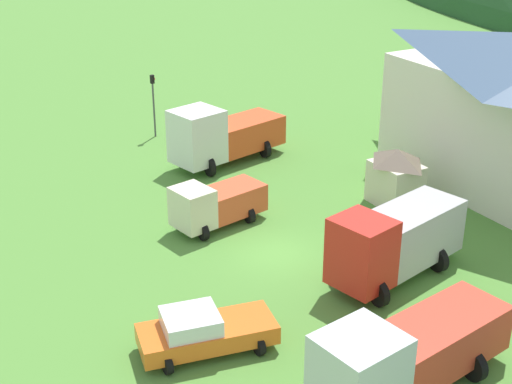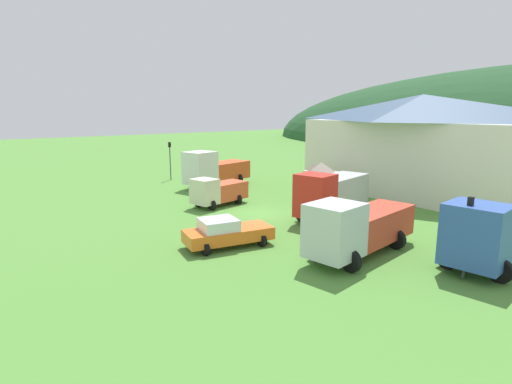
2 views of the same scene
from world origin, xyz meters
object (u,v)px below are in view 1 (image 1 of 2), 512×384
Objects in this scene: heavy_rig_white at (220,135)px; crane_truck_red at (394,240)px; traffic_cone_near_pickup at (356,293)px; service_pickup_orange at (204,331)px; light_truck_cream at (215,204)px; tow_truck_silver at (404,355)px; play_shed_cream at (396,176)px; traffic_light_west at (153,99)px.

heavy_rig_white is 1.08× the size of crane_truck_red.
service_pickup_orange is at bearing -86.81° from traffic_cone_near_pickup.
light_truck_cream is at bearing 47.70° from heavy_rig_white.
heavy_rig_white reaches higher than tow_truck_silver.
light_truck_cream is at bearing -103.97° from play_shed_cream.
traffic_light_west reaches higher than service_pickup_orange.
play_shed_cream is 15.72m from service_pickup_orange.
heavy_rig_white is 0.96× the size of tow_truck_silver.
heavy_rig_white reaches higher than traffic_cone_near_pickup.
crane_truck_red reaches higher than play_shed_cream.
play_shed_cream is at bearing -137.18° from tow_truck_silver.
play_shed_cream is at bearing 105.17° from heavy_rig_white.
play_shed_cream is 0.59× the size of service_pickup_orange.
tow_truck_silver is at bearing -5.59° from traffic_light_west.
light_truck_cream is 1.21× the size of traffic_light_west.
traffic_light_west is (-6.43, -1.58, 0.75)m from heavy_rig_white.
heavy_rig_white is at bearing 173.57° from traffic_cone_near_pickup.
service_pickup_orange is (-5.43, -4.65, -0.78)m from tow_truck_silver.
play_shed_cream is 6.24× the size of traffic_cone_near_pickup.
tow_truck_silver reaches higher than play_shed_cream.
light_truck_cream is at bearing -99.57° from tow_truck_silver.
crane_truck_red is at bearing 4.80° from traffic_light_west.
heavy_rig_white is 6.66m from traffic_light_west.
tow_truck_silver is 16.23× the size of traffic_cone_near_pickup.
traffic_cone_near_pickup is at bearing -165.97° from service_pickup_orange.
heavy_rig_white reaches higher than service_pickup_orange.
play_shed_cream is 0.74× the size of traffic_light_west.
traffic_light_west is at bearing -89.50° from heavy_rig_white.
heavy_rig_white is at bearing -108.06° from service_pickup_orange.
light_truck_cream is 10.20× the size of traffic_cone_near_pickup.
play_shed_cream reaches higher than light_truck_cream.
service_pickup_orange is 23.94m from traffic_light_west.
light_truck_cream is 0.71× the size of crane_truck_red.
traffic_cone_near_pickup is at bearing 70.25° from heavy_rig_white.
light_truck_cream is 0.63× the size of tow_truck_silver.
crane_truck_red is at bearing -135.42° from tow_truck_silver.
traffic_light_west is 8.40× the size of traffic_cone_near_pickup.
play_shed_cream is at bearing 131.21° from traffic_cone_near_pickup.
tow_truck_silver is at bearing -23.60° from traffic_cone_near_pickup.
play_shed_cream is 15.38m from tow_truck_silver.
heavy_rig_white is 18.62m from service_pickup_orange.
service_pickup_orange is (6.58, -14.25, -0.76)m from play_shed_cream.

